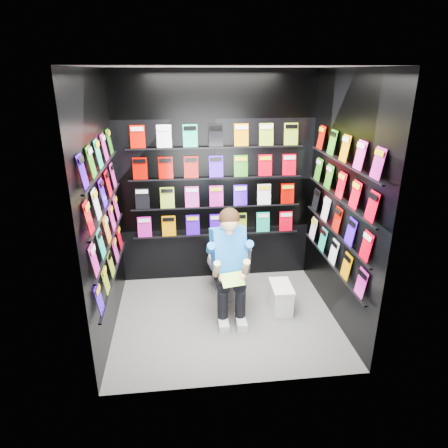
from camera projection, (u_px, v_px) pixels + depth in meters
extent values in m
plane|color=slate|center=(226.00, 318.00, 4.42)|extent=(2.40, 2.40, 0.00)
plane|color=white|center=(226.00, 67.00, 3.49)|extent=(2.40, 2.40, 0.00)
cube|color=black|center=(216.00, 181.00, 4.88)|extent=(2.40, 0.04, 2.60)
cube|color=black|center=(242.00, 249.00, 3.03)|extent=(2.40, 0.04, 2.60)
cube|color=black|center=(102.00, 212.00, 3.83)|extent=(0.04, 2.00, 2.60)
cube|color=black|center=(342.00, 203.00, 4.08)|extent=(0.04, 2.00, 2.60)
imported|color=white|center=(224.00, 266.00, 4.81)|extent=(0.55, 0.81, 0.73)
cube|color=silver|center=(281.00, 298.00, 4.54)|extent=(0.22, 0.39, 0.28)
cube|color=silver|center=(282.00, 286.00, 4.49)|extent=(0.24, 0.41, 0.03)
cube|color=green|center=(233.00, 280.00, 4.06)|extent=(0.26, 0.18, 0.10)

